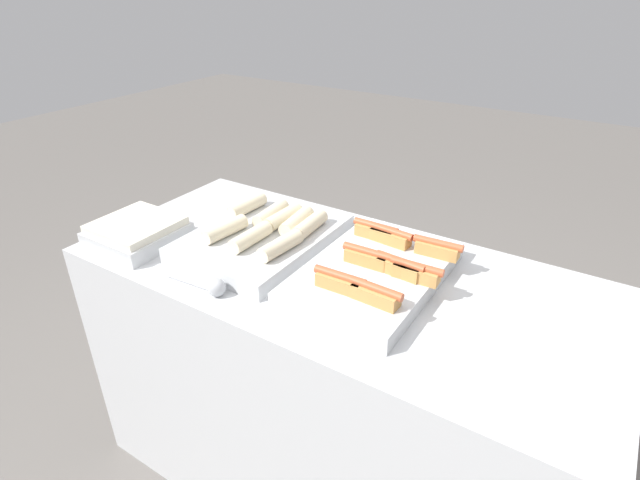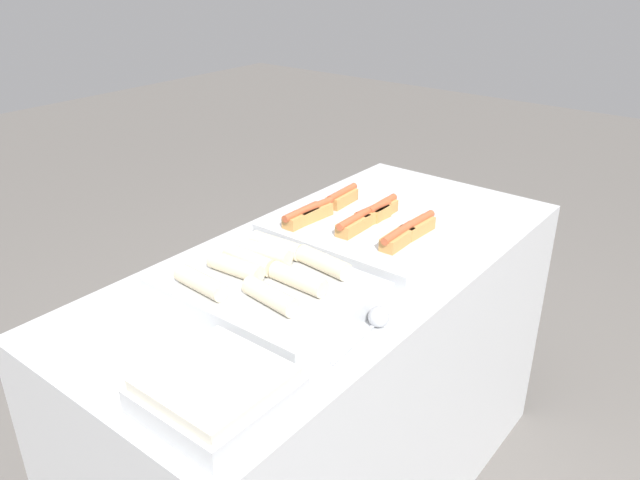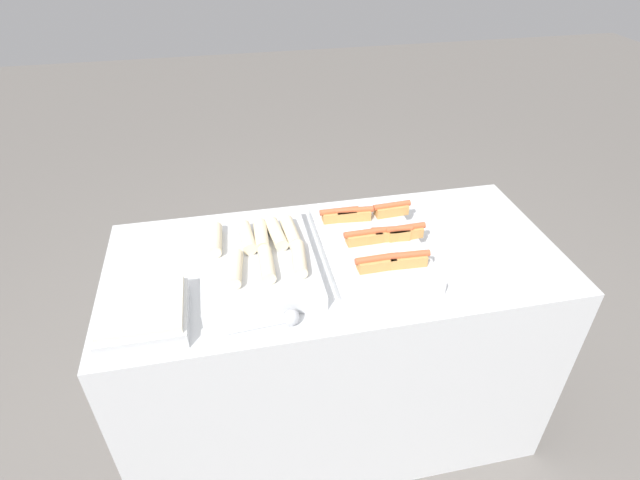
{
  "view_description": "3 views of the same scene",
  "coord_description": "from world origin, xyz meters",
  "px_view_note": "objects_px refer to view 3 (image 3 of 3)",
  "views": [
    {
      "loc": [
        0.62,
        -1.07,
        1.66
      ],
      "look_at": [
        -0.06,
        0.0,
        0.97
      ],
      "focal_mm": 28.0,
      "sensor_mm": 36.0,
      "label": 1
    },
    {
      "loc": [
        -1.23,
        -0.93,
        1.69
      ],
      "look_at": [
        -0.06,
        0.0,
        0.97
      ],
      "focal_mm": 35.0,
      "sensor_mm": 36.0,
      "label": 2
    },
    {
      "loc": [
        -0.33,
        -1.33,
        1.94
      ],
      "look_at": [
        -0.06,
        0.0,
        0.97
      ],
      "focal_mm": 28.0,
      "sensor_mm": 36.0,
      "label": 3
    }
  ],
  "objects_px": {
    "tray_wraps": "(258,258)",
    "tray_side_front": "(144,314)",
    "tray_hotdogs": "(372,244)",
    "serving_spoon_near": "(287,319)"
  },
  "relations": [
    {
      "from": "tray_wraps",
      "to": "tray_side_front",
      "type": "xyz_separation_m",
      "value": [
        -0.35,
        -0.2,
        0.0
      ]
    },
    {
      "from": "tray_side_front",
      "to": "tray_wraps",
      "type": "bearing_deg",
      "value": 29.7
    },
    {
      "from": "tray_hotdogs",
      "to": "tray_wraps",
      "type": "distance_m",
      "value": 0.39
    },
    {
      "from": "tray_wraps",
      "to": "tray_side_front",
      "type": "height_order",
      "value": "tray_wraps"
    },
    {
      "from": "tray_hotdogs",
      "to": "tray_side_front",
      "type": "height_order",
      "value": "tray_hotdogs"
    },
    {
      "from": "tray_hotdogs",
      "to": "tray_side_front",
      "type": "bearing_deg",
      "value": -164.9
    },
    {
      "from": "tray_side_front",
      "to": "tray_hotdogs",
      "type": "bearing_deg",
      "value": 15.1
    },
    {
      "from": "tray_wraps",
      "to": "serving_spoon_near",
      "type": "height_order",
      "value": "tray_wraps"
    },
    {
      "from": "tray_side_front",
      "to": "serving_spoon_near",
      "type": "relative_size",
      "value": 1.18
    },
    {
      "from": "tray_hotdogs",
      "to": "tray_side_front",
      "type": "xyz_separation_m",
      "value": [
        -0.75,
        -0.2,
        0.0
      ]
    }
  ]
}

